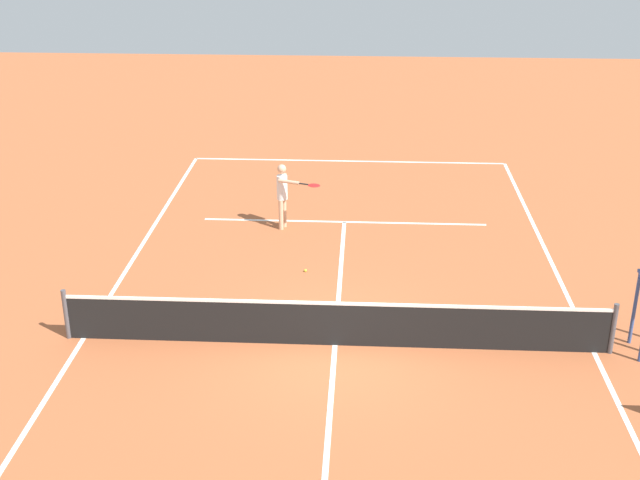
{
  "coord_description": "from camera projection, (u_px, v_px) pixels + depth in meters",
  "views": [
    {
      "loc": [
        -0.5,
        14.57,
        8.51
      ],
      "look_at": [
        0.49,
        -3.43,
        0.8
      ],
      "focal_mm": 47.29,
      "sensor_mm": 36.0,
      "label": 1
    }
  ],
  "objects": [
    {
      "name": "player_serving",
      "position": [
        284.0,
        191.0,
        21.97
      ],
      "size": [
        1.21,
        0.91,
        1.76
      ],
      "rotation": [
        0.0,
        0.0,
        1.23
      ],
      "color": "#D8A884",
      "rests_on": "ground"
    },
    {
      "name": "tennis_ball",
      "position": [
        305.0,
        270.0,
        19.87
      ],
      "size": [
        0.07,
        0.07,
        0.07
      ],
      "primitive_type": "sphere",
      "color": "#CCE033",
      "rests_on": "ground"
    },
    {
      "name": "court_lines",
      "position": [
        335.0,
        345.0,
        16.75
      ],
      "size": [
        10.27,
        24.0,
        0.01
      ],
      "color": "white",
      "rests_on": "ground"
    },
    {
      "name": "tennis_net",
      "position": [
        335.0,
        323.0,
        16.56
      ],
      "size": [
        10.87,
        0.1,
        1.07
      ],
      "color": "#4C4C51",
      "rests_on": "ground"
    },
    {
      "name": "ground_plane",
      "position": [
        335.0,
        345.0,
        16.75
      ],
      "size": [
        60.0,
        60.0,
        0.0
      ],
      "primitive_type": "plane",
      "color": "#AD5933"
    }
  ]
}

